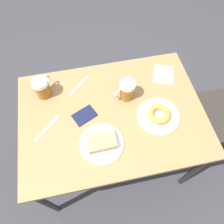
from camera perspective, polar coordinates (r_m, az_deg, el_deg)
ground_plane at (r=1.90m, az=-0.00°, el=-10.88°), size 8.00×8.00×0.00m
table at (r=1.30m, az=-0.00°, el=-1.74°), size 0.76×1.06×0.70m
plate_with_cake at (r=1.15m, az=-2.73°, el=-7.91°), size 0.23×0.23×0.05m
plate_with_donut at (r=1.25m, az=12.13°, el=-0.75°), size 0.24×0.24×0.04m
beer_mug_left at (r=1.33m, az=-17.73°, el=6.08°), size 0.12×0.10×0.12m
beer_mug_center at (r=1.26m, az=3.86°, el=5.75°), size 0.09×0.13×0.12m
napkin_folded at (r=1.45m, az=13.35°, el=9.55°), size 0.17×0.16×0.00m
fork at (r=1.37m, az=-8.54°, el=6.89°), size 0.13×0.14×0.00m
knife at (r=1.26m, az=-16.52°, el=-4.11°), size 0.14×0.15×0.00m
passport_near_edge at (r=1.25m, az=-7.20°, el=-0.89°), size 0.13×0.15×0.01m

